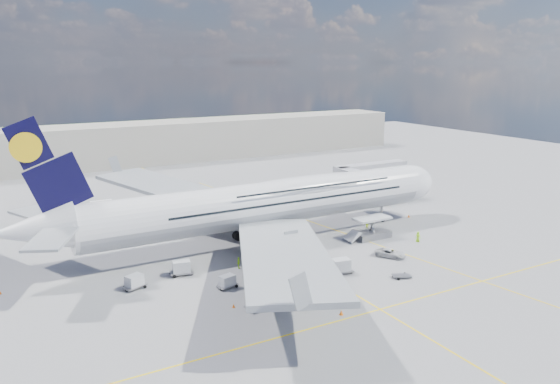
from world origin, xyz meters
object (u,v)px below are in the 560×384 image
dolly_row_c (227,281)px  crew_tug (308,288)px  cargo_loader (371,231)px  service_van (390,253)px  baggage_tug (272,277)px  jet_bridge (367,174)px  airliner (267,202)px  crew_wing (239,263)px  catering_truck_outer (105,210)px  cone_wing_left_outer (184,211)px  dolly_row_b (259,305)px  cone_nose (409,216)px  dolly_nose_near (341,266)px  cone_wing_left_inner (205,220)px  cone_tail (0,292)px  dolly_nose_far (402,276)px  dolly_back (181,267)px  catering_truck_inner (229,213)px  dolly_row_a (135,281)px  cone_wing_right_inner (234,306)px  crew_van (418,237)px  crew_nose (366,219)px  cone_wing_right_outer (341,312)px

dolly_row_c → crew_tug: bearing=-55.6°
cargo_loader → service_van: (-3.39, -9.08, -0.59)m
crew_tug → baggage_tug: bearing=94.2°
jet_bridge → dolly_row_c: size_ratio=6.16×
airliner → crew_wing: 14.39m
catering_truck_outer → cone_wing_left_outer: catering_truck_outer is taller
dolly_row_b → cone_nose: size_ratio=5.75×
cargo_loader → dolly_nose_near: bearing=-142.5°
jet_bridge → cone_wing_left_inner: jet_bridge is taller
catering_truck_outer → service_van: (34.00, -44.54, -0.94)m
crew_wing → cone_tail: bearing=98.4°
service_van → crew_tug: size_ratio=2.73×
dolly_nose_far → dolly_back: bearing=173.3°
dolly_back → catering_truck_inner: bearing=63.7°
cone_tail → dolly_row_a: bearing=-23.4°
dolly_row_b → cone_wing_left_inner: cone_wing_left_inner is taller
airliner → catering_truck_inner: size_ratio=11.36×
cone_wing_left_inner → cone_wing_right_inner: size_ratio=1.08×
crew_wing → airliner: bearing=-26.1°
jet_bridge → cone_wing_left_outer: 38.82m
airliner → jet_bridge: size_ratio=4.21×
catering_truck_outer → cone_wing_right_inner: catering_truck_outer is taller
catering_truck_outer → crew_van: catering_truck_outer is taller
cone_wing_right_inner → dolly_back: bearing=98.5°
catering_truck_outer → crew_nose: size_ratio=3.82×
cargo_loader → cone_wing_right_outer: size_ratio=13.65×
dolly_row_a → crew_wing: size_ratio=1.95×
dolly_row_a → dolly_nose_near: bearing=-41.8°
cone_tail → service_van: bearing=-14.8°
crew_tug → cone_wing_left_inner: (1.13, 38.72, -0.61)m
catering_truck_inner → cargo_loader: bearing=-39.0°
catering_truck_inner → crew_tug: 35.88m
cone_wing_left_inner → cone_wing_right_outer: size_ratio=0.85×
jet_bridge → cone_wing_left_inner: size_ratio=35.20×
jet_bridge → crew_nose: bearing=-127.4°
crew_nose → cone_wing_left_outer: crew_nose is taller
catering_truck_inner → cone_wing_left_outer: 12.60m
catering_truck_outer → cone_wing_right_inner: bearing=-81.8°
dolly_row_a → dolly_nose_far: bearing=-46.7°
dolly_row_a → catering_truck_outer: 37.35m
dolly_row_a → dolly_nose_near: (27.38, -9.20, 0.14)m
dolly_nose_near → crew_wing: dolly_nose_near is taller
airliner → catering_truck_inner: 14.59m
dolly_back → cone_nose: dolly_back is taller
jet_bridge → cone_tail: 71.98m
crew_tug → airliner: bearing=59.5°
service_van → cone_wing_right_outer: bearing=-176.4°
crew_wing → crew_tug: bearing=-142.3°
cone_nose → cone_wing_left_outer: cone_nose is taller
cargo_loader → service_van: bearing=-110.5°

